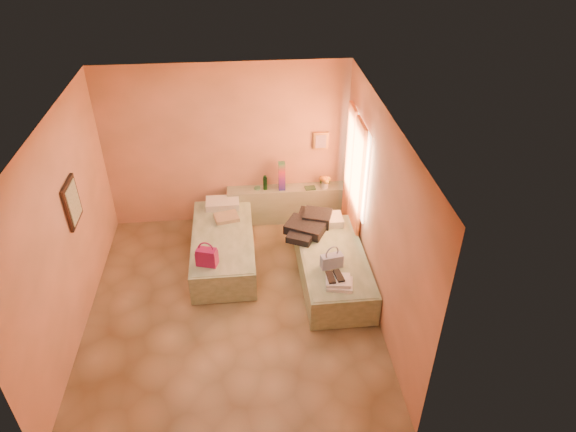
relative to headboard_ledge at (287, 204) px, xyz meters
name	(u,v)px	position (x,y,z in m)	size (l,w,h in m)	color
ground	(233,305)	(-0.98, -2.10, -0.33)	(4.50, 4.50, 0.00)	#9D855E
room_walls	(240,176)	(-0.77, -1.53, 1.46)	(4.02, 4.51, 2.81)	#F0A380
headboard_ledge	(287,204)	(0.00, 0.00, 0.00)	(2.05, 0.30, 0.65)	gray
bed_left	(223,247)	(-1.10, -1.05, -0.08)	(0.90, 2.00, 0.50)	#B3C7A0
bed_right	(332,267)	(0.52, -1.70, -0.08)	(0.90, 2.00, 0.50)	#B3C7A0
water_bottle	(265,183)	(-0.37, -0.01, 0.45)	(0.07, 0.07, 0.25)	#153B19
rainbow_box	(282,176)	(-0.09, -0.03, 0.58)	(0.11, 0.11, 0.51)	#981252
small_dish	(257,188)	(-0.51, 0.02, 0.34)	(0.11, 0.11, 0.03)	#457E5A
green_book	(310,188)	(0.39, -0.07, 0.34)	(0.17, 0.13, 0.03)	#25462D
flower_vase	(325,181)	(0.65, -0.06, 0.46)	(0.21, 0.21, 0.27)	beige
magenta_handbag	(207,256)	(-1.30, -1.76, 0.31)	(0.29, 0.16, 0.27)	#981252
khaki_garment	(226,217)	(-1.03, -0.63, 0.21)	(0.37, 0.29, 0.06)	tan
clothes_pile	(309,226)	(0.24, -1.09, 0.27)	(0.63, 0.63, 0.19)	black
blue_handbag	(332,261)	(0.45, -1.98, 0.27)	(0.31, 0.13, 0.20)	#404E9A
towel_stack	(340,283)	(0.49, -2.39, 0.23)	(0.35, 0.30, 0.10)	white
sandal_pair	(335,277)	(0.43, -2.34, 0.29)	(0.19, 0.25, 0.03)	black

